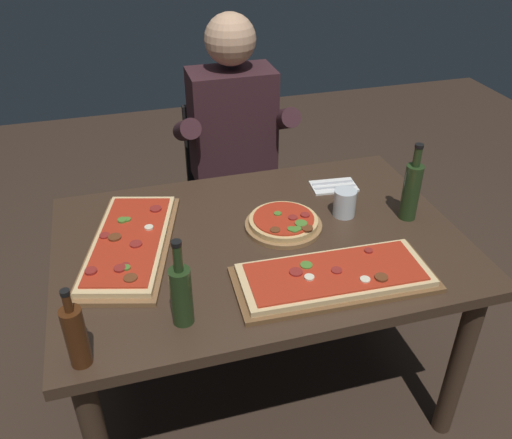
# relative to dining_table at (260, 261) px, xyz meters

# --- Properties ---
(ground_plane) EXTENTS (6.40, 6.40, 0.00)m
(ground_plane) POSITION_rel_dining_table_xyz_m (0.00, 0.00, -0.64)
(ground_plane) COLOR #38281E
(dining_table) EXTENTS (1.40, 0.96, 0.74)m
(dining_table) POSITION_rel_dining_table_xyz_m (0.00, 0.00, 0.00)
(dining_table) COLOR #3D2B1E
(dining_table) RESTS_ON ground_plane
(pizza_rectangular_front) EXTENTS (0.64, 0.29, 0.05)m
(pizza_rectangular_front) POSITION_rel_dining_table_xyz_m (0.16, -0.29, 0.11)
(pizza_rectangular_front) COLOR brown
(pizza_rectangular_front) RESTS_ON dining_table
(pizza_rectangular_left) EXTENTS (0.42, 0.65, 0.05)m
(pizza_rectangular_left) POSITION_rel_dining_table_xyz_m (-0.44, 0.07, 0.12)
(pizza_rectangular_left) COLOR brown
(pizza_rectangular_left) RESTS_ON dining_table
(pizza_round_far) EXTENTS (0.28, 0.28, 0.05)m
(pizza_round_far) POSITION_rel_dining_table_xyz_m (0.10, 0.05, 0.11)
(pizza_round_far) COLOR olive
(pizza_round_far) RESTS_ON dining_table
(wine_bottle_dark) EXTENTS (0.06, 0.06, 0.28)m
(wine_bottle_dark) POSITION_rel_dining_table_xyz_m (-0.32, -0.33, 0.20)
(wine_bottle_dark) COLOR #233819
(wine_bottle_dark) RESTS_ON dining_table
(oil_bottle_amber) EXTENTS (0.06, 0.06, 0.30)m
(oil_bottle_amber) POSITION_rel_dining_table_xyz_m (0.56, -0.01, 0.21)
(oil_bottle_amber) COLOR #233819
(oil_bottle_amber) RESTS_ON dining_table
(vinegar_bottle_green) EXTENTS (0.06, 0.06, 0.24)m
(vinegar_bottle_green) POSITION_rel_dining_table_xyz_m (-0.60, -0.41, 0.19)
(vinegar_bottle_green) COLOR #47230F
(vinegar_bottle_green) RESTS_ON dining_table
(tumbler_near_camera) EXTENTS (0.08, 0.08, 0.10)m
(tumbler_near_camera) POSITION_rel_dining_table_xyz_m (0.34, 0.07, 0.14)
(tumbler_near_camera) COLOR silver
(tumbler_near_camera) RESTS_ON dining_table
(napkin_cutlery_set) EXTENTS (0.19, 0.13, 0.01)m
(napkin_cutlery_set) POSITION_rel_dining_table_xyz_m (0.39, 0.27, 0.10)
(napkin_cutlery_set) COLOR white
(napkin_cutlery_set) RESTS_ON dining_table
(diner_chair) EXTENTS (0.44, 0.44, 0.87)m
(diner_chair) POSITION_rel_dining_table_xyz_m (0.09, 0.86, -0.16)
(diner_chair) COLOR black
(diner_chair) RESTS_ON ground_plane
(seated_diner) EXTENTS (0.53, 0.41, 1.33)m
(seated_diner) POSITION_rel_dining_table_xyz_m (0.09, 0.74, 0.10)
(seated_diner) COLOR #23232D
(seated_diner) RESTS_ON ground_plane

